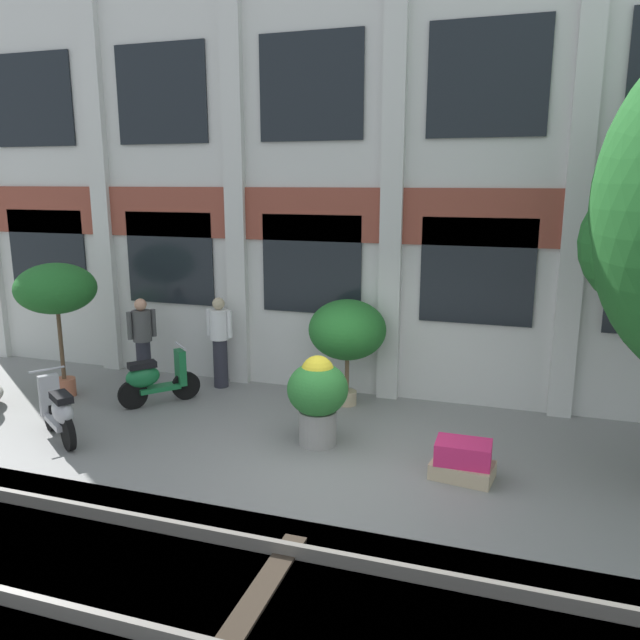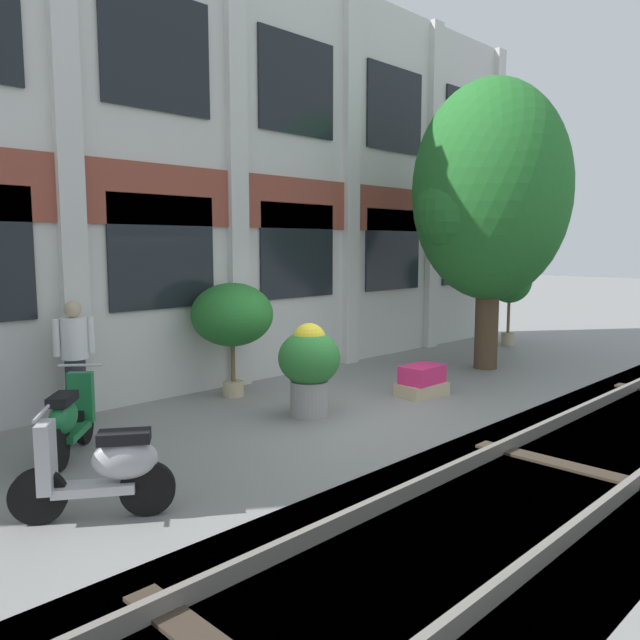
# 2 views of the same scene
# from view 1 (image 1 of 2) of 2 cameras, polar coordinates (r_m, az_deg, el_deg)

# --- Properties ---
(ground_plane) EXTENTS (80.00, 80.00, 0.00)m
(ground_plane) POSITION_cam_1_polar(r_m,az_deg,el_deg) (8.39, 2.01, -13.26)
(ground_plane) COLOR gray
(apartment_facade) EXTENTS (17.07, 0.64, 7.22)m
(apartment_facade) POSITION_cam_1_polar(r_m,az_deg,el_deg) (10.58, 6.95, 12.23)
(apartment_facade) COLOR silver
(apartment_facade) RESTS_ON ground
(rail_tracks) EXTENTS (24.71, 2.80, 0.43)m
(rail_tracks) POSITION_cam_1_polar(r_m,az_deg,el_deg) (6.21, -5.95, -25.15)
(rail_tracks) COLOR #423F3A
(rail_tracks) RESTS_ON ground
(potted_plant_stone_basin) EXTENTS (0.86, 0.86, 1.30)m
(potted_plant_stone_basin) POSITION_cam_1_polar(r_m,az_deg,el_deg) (8.78, -0.22, -6.75)
(potted_plant_stone_basin) COLOR gray
(potted_plant_stone_basin) RESTS_ON ground
(potted_plant_low_pan) EXTENTS (1.33, 1.33, 2.32)m
(potted_plant_low_pan) POSITION_cam_1_polar(r_m,az_deg,el_deg) (11.37, -22.99, 2.43)
(potted_plant_low_pan) COLOR #B76647
(potted_plant_low_pan) RESTS_ON ground
(potted_plant_tall_urn) EXTENTS (1.27, 1.27, 1.78)m
(potted_plant_tall_urn) POSITION_cam_1_polar(r_m,az_deg,el_deg) (10.18, 2.52, -0.99)
(potted_plant_tall_urn) COLOR tan
(potted_plant_tall_urn) RESTS_ON ground
(potted_plant_square_trough) EXTENTS (0.82, 0.61, 0.48)m
(potted_plant_square_trough) POSITION_cam_1_polar(r_m,az_deg,el_deg) (8.21, 12.93, -12.43)
(potted_plant_square_trough) COLOR tan
(potted_plant_square_trough) RESTS_ON ground
(scooter_near_curb) EXTENTS (1.19, 0.86, 0.98)m
(scooter_near_curb) POSITION_cam_1_polar(r_m,az_deg,el_deg) (9.72, -22.77, -7.78)
(scooter_near_curb) COLOR black
(scooter_near_curb) RESTS_ON ground
(scooter_second_parked) EXTENTS (0.97, 1.10, 0.98)m
(scooter_second_parked) POSITION_cam_1_polar(r_m,az_deg,el_deg) (10.74, -14.82, -5.28)
(scooter_second_parked) COLOR black
(scooter_second_parked) RESTS_ON ground
(resident_by_doorway) EXTENTS (0.37, 0.43, 1.60)m
(resident_by_doorway) POSITION_cam_1_polar(r_m,az_deg,el_deg) (11.79, -15.92, -1.65)
(resident_by_doorway) COLOR #282833
(resident_by_doorway) RESTS_ON ground
(resident_watching_tracks) EXTENTS (0.53, 0.34, 1.65)m
(resident_watching_tracks) POSITION_cam_1_polar(r_m,az_deg,el_deg) (11.30, -9.15, -1.76)
(resident_watching_tracks) COLOR #282833
(resident_watching_tracks) RESTS_ON ground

